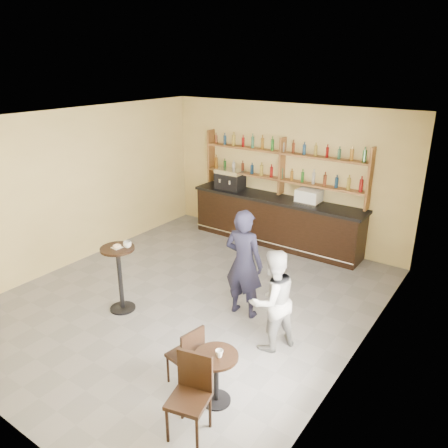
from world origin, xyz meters
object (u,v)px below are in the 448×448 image
Objects in this scene: pedestal_table at (120,279)px; chair_south at (188,400)px; bar_counter at (276,221)px; pastry_case at (309,197)px; espresso_machine at (230,179)px; man_main at (244,263)px; chair_west at (185,354)px; patron_second at (272,300)px; cafe_table at (216,378)px.

pedestal_table is 3.04m from chair_south.
bar_counter is at bearing 95.22° from chair_south.
pastry_case is 0.45× the size of pedestal_table.
espresso_machine is 0.57× the size of pedestal_table.
pastry_case is 4.43m from pedestal_table.
chair_south is (0.89, -2.54, -0.44)m from man_main.
bar_counter is 5.06m from chair_west.
chair_south is at bearing -61.09° from espresso_machine.
patron_second reaches higher than bar_counter.
cafe_table is 0.56m from chair_west.
man_main is at bearing -96.60° from patron_second.
bar_counter is 5.89× the size of cafe_table.
man_main is (0.24, -2.99, -0.35)m from pastry_case.
chair_south is at bearing -83.30° from pastry_case.
cafe_table is (3.16, -4.93, -1.01)m from espresso_machine.
bar_counter is 4.16m from pedestal_table.
pastry_case reaches higher than chair_west.
pastry_case reaches higher than bar_counter.
chair_south is 2.03m from patron_second.
man_main reaches higher than patron_second.
espresso_machine is 0.75× the size of chair_west.
chair_south is at bearing -85.24° from cafe_table.
cafe_table is at bearing -69.24° from bar_counter.
pedestal_table is 1.17× the size of chair_south.
pedestal_table is 1.66× the size of cafe_table.
man_main is at bearing -161.28° from chair_west.
chair_south is at bearing 27.47° from patron_second.
pastry_case is at bearing 69.37° from pedestal_table.
pastry_case reaches higher than chair_south.
chair_south is at bearing -28.22° from pedestal_table.
chair_west reaches higher than cafe_table.
bar_counter is 2.22× the size of man_main.
espresso_machine is at bearing 122.67° from cafe_table.
man_main is (2.32, -2.99, -0.43)m from espresso_machine.
pastry_case is at bearing -88.81° from man_main.
pedestal_table is at bearing -83.81° from espresso_machine.
man_main is at bearing -71.06° from bar_counter.
espresso_machine is 4.20m from pedestal_table.
chair_west is at bearing -20.75° from pedestal_table.
man_main is 1.00m from patron_second.
espresso_machine is 6.45m from chair_south.
espresso_machine is 2.08m from pastry_case.
chair_south is (0.60, -0.65, 0.06)m from chair_west.
chair_west is (0.54, -4.88, -0.84)m from pastry_case.
patron_second is at bearing 77.71° from chair_south.
espresso_machine is at bearing -112.28° from patron_second.
man_main reaches higher than pedestal_table.
chair_west is at bearing 4.08° from patron_second.
cafe_table is (1.87, -4.93, -0.21)m from bar_counter.
pastry_case is at bearing 87.70° from chair_south.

